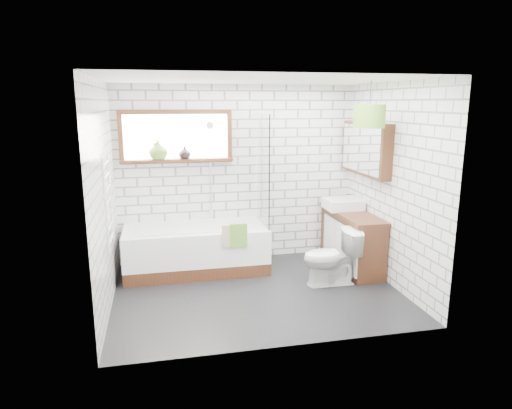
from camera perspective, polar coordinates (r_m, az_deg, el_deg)
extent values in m
cube|color=black|center=(5.66, 0.15, -10.90)|extent=(3.40, 2.60, 0.01)
cube|color=white|center=(5.19, 0.17, 15.40)|extent=(3.40, 2.60, 0.01)
cube|color=white|center=(6.54, -2.29, 3.80)|extent=(3.40, 0.01, 2.50)
cube|color=white|center=(4.05, 4.11, -1.77)|extent=(3.40, 0.01, 2.50)
cube|color=white|center=(5.20, -18.53, 0.83)|extent=(0.01, 2.60, 2.50)
cube|color=white|center=(5.88, 16.62, 2.27)|extent=(0.01, 2.60, 2.50)
cube|color=#391C10|center=(6.35, -9.92, 8.35)|extent=(1.52, 0.16, 0.68)
cube|color=white|center=(5.20, -18.00, 0.32)|extent=(0.06, 0.52, 1.00)
cube|color=#391C10|center=(6.32, 13.56, 6.80)|extent=(0.16, 1.20, 0.70)
cylinder|color=silver|center=(6.43, -5.75, 4.49)|extent=(0.02, 0.02, 1.30)
cube|color=white|center=(6.27, -7.50, -5.55)|extent=(1.90, 0.84, 0.61)
cube|color=white|center=(6.17, 0.88, 4.35)|extent=(0.02, 0.72, 1.50)
cube|color=#5A8F2B|center=(5.85, -2.24, -3.85)|extent=(0.22, 0.06, 0.31)
cube|color=tan|center=(5.84, -3.18, -3.90)|extent=(0.22, 0.05, 0.29)
cube|color=#391C10|center=(6.51, 11.85, -4.28)|extent=(0.44, 1.36, 0.78)
cube|color=white|center=(6.56, 10.80, 0.06)|extent=(0.49, 0.43, 0.14)
cylinder|color=silver|center=(6.61, 12.10, 0.60)|extent=(0.03, 0.03, 0.16)
imported|color=white|center=(5.84, 9.36, -6.52)|extent=(0.41, 0.70, 0.71)
imported|color=#62942D|center=(6.33, -12.12, 6.52)|extent=(0.28, 0.28, 0.26)
imported|color=black|center=(6.34, -8.89, 6.26)|extent=(0.19, 0.19, 0.17)
cylinder|color=#62942D|center=(6.33, -12.31, 6.35)|extent=(0.08, 0.08, 0.23)
cylinder|color=#5A8F2B|center=(5.53, 13.98, 10.67)|extent=(0.37, 0.37, 0.27)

